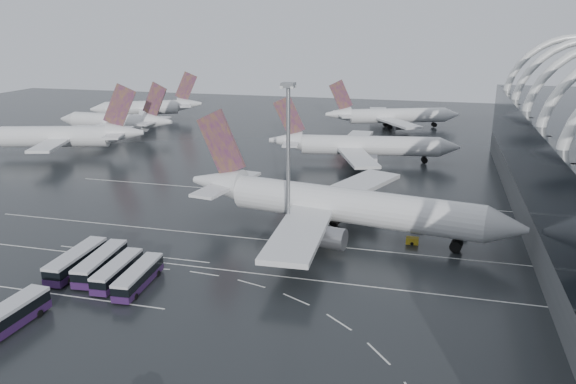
% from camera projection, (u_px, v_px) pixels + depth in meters
% --- Properties ---
extents(ground, '(420.00, 420.00, 0.00)m').
position_uv_depth(ground, '(268.00, 269.00, 89.28)').
color(ground, black).
rests_on(ground, ground).
extents(lane_marking_near, '(120.00, 0.25, 0.01)m').
position_uv_depth(lane_marking_near, '(264.00, 274.00, 87.43)').
color(lane_marking_near, silver).
rests_on(lane_marking_near, ground).
extents(lane_marking_mid, '(120.00, 0.25, 0.01)m').
position_uv_depth(lane_marking_mid, '(287.00, 242.00, 100.38)').
color(lane_marking_mid, silver).
rests_on(lane_marking_mid, ground).
extents(lane_marking_far, '(120.00, 0.25, 0.01)m').
position_uv_depth(lane_marking_far, '(319.00, 197.00, 126.29)').
color(lane_marking_far, silver).
rests_on(lane_marking_far, ground).
extents(bus_bay_line_south, '(28.00, 0.25, 0.01)m').
position_uv_depth(bus_bay_line_south, '(76.00, 297.00, 80.33)').
color(bus_bay_line_south, silver).
rests_on(bus_bay_line_south, ground).
extents(bus_bay_line_north, '(28.00, 0.25, 0.01)m').
position_uv_depth(bus_bay_line_north, '(133.00, 254.00, 95.13)').
color(bus_bay_line_north, silver).
rests_on(bus_bay_line_north, ground).
extents(airliner_main, '(63.91, 55.37, 21.69)m').
position_uv_depth(airliner_main, '(336.00, 205.00, 103.24)').
color(airliner_main, silver).
rests_on(airliner_main, ground).
extents(airliner_gate_b, '(52.95, 47.10, 18.40)m').
position_uv_depth(airliner_gate_b, '(360.00, 146.00, 156.39)').
color(airliner_gate_b, silver).
rests_on(airliner_gate_b, ground).
extents(airliner_gate_c, '(48.89, 44.60, 18.05)m').
position_uv_depth(airliner_gate_c, '(391.00, 116.00, 206.31)').
color(airliner_gate_c, silver).
rests_on(airliner_gate_c, ground).
extents(jet_remote_west, '(47.38, 38.47, 20.86)m').
position_uv_depth(jet_remote_west, '(66.00, 137.00, 165.18)').
color(jet_remote_west, silver).
rests_on(jet_remote_west, ground).
extents(jet_remote_mid, '(43.31, 34.84, 18.94)m').
position_uv_depth(jet_remote_mid, '(117.00, 122.00, 192.19)').
color(jet_remote_mid, silver).
rests_on(jet_remote_mid, ground).
extents(jet_remote_far, '(40.86, 33.44, 18.96)m').
position_uv_depth(jet_remote_far, '(149.00, 108.00, 224.11)').
color(jet_remote_far, silver).
rests_on(jet_remote_far, ground).
extents(bus_row_near_a, '(3.58, 13.51, 3.30)m').
position_uv_depth(bus_row_near_a, '(77.00, 261.00, 88.06)').
color(bus_row_near_a, '#311646').
rests_on(bus_row_near_a, ground).
extents(bus_row_near_b, '(4.04, 13.19, 3.20)m').
position_uv_depth(bus_row_near_b, '(101.00, 263.00, 87.31)').
color(bus_row_near_b, '#311646').
rests_on(bus_row_near_b, ground).
extents(bus_row_near_c, '(3.35, 12.10, 2.95)m').
position_uv_depth(bus_row_near_c, '(118.00, 271.00, 84.93)').
color(bus_row_near_c, '#311646').
rests_on(bus_row_near_c, ground).
extents(bus_row_near_d, '(3.58, 12.31, 2.99)m').
position_uv_depth(bus_row_near_d, '(138.00, 277.00, 82.92)').
color(bus_row_near_d, '#311646').
rests_on(bus_row_near_d, ground).
extents(bus_row_far_a, '(3.66, 13.62, 3.32)m').
position_uv_depth(bus_row_far_a, '(5.00, 319.00, 70.72)').
color(bus_row_far_a, '#311646').
rests_on(bus_row_far_a, ground).
extents(floodlight_mast, '(2.16, 2.16, 28.20)m').
position_uv_depth(floodlight_mast, '(288.00, 145.00, 95.03)').
color(floodlight_mast, gray).
rests_on(floodlight_mast, ground).
extents(gse_cart_belly_a, '(2.19, 1.29, 1.19)m').
position_uv_depth(gse_cart_belly_a, '(412.00, 241.00, 99.40)').
color(gse_cart_belly_a, '#B49518').
rests_on(gse_cart_belly_a, ground).
extents(gse_cart_belly_b, '(2.46, 1.45, 1.34)m').
position_uv_depth(gse_cart_belly_b, '(418.00, 224.00, 107.42)').
color(gse_cart_belly_b, slate).
rests_on(gse_cart_belly_b, ground).
extents(gse_cart_belly_c, '(2.03, 1.20, 1.11)m').
position_uv_depth(gse_cart_belly_c, '(327.00, 238.00, 100.67)').
color(gse_cart_belly_c, '#B49518').
rests_on(gse_cart_belly_c, ground).
extents(gse_cart_belly_d, '(1.99, 1.18, 1.09)m').
position_uv_depth(gse_cart_belly_d, '(462.00, 234.00, 102.48)').
color(gse_cart_belly_d, slate).
rests_on(gse_cart_belly_d, ground).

